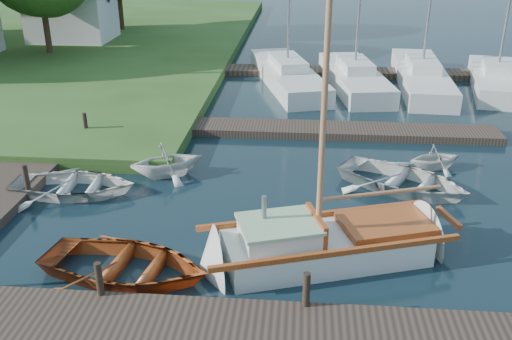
# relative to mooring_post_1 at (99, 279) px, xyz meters

# --- Properties ---
(ground) EXTENTS (160.00, 160.00, 0.00)m
(ground) POSITION_rel_mooring_post_1_xyz_m (3.00, 5.00, -0.70)
(ground) COLOR black
(ground) RESTS_ON ground
(near_dock) EXTENTS (18.00, 2.20, 0.30)m
(near_dock) POSITION_rel_mooring_post_1_xyz_m (3.00, -1.00, -0.55)
(near_dock) COLOR #2B211C
(near_dock) RESTS_ON ground
(left_dock) EXTENTS (2.20, 18.00, 0.30)m
(left_dock) POSITION_rel_mooring_post_1_xyz_m (-5.00, 7.00, -0.55)
(left_dock) COLOR #2B211C
(left_dock) RESTS_ON ground
(far_dock) EXTENTS (14.00, 1.60, 0.30)m
(far_dock) POSITION_rel_mooring_post_1_xyz_m (5.00, 11.50, -0.55)
(far_dock) COLOR #2B211C
(far_dock) RESTS_ON ground
(pontoon) EXTENTS (30.00, 1.60, 0.30)m
(pontoon) POSITION_rel_mooring_post_1_xyz_m (13.00, 21.00, -0.55)
(pontoon) COLOR #2B211C
(pontoon) RESTS_ON ground
(mooring_post_1) EXTENTS (0.16, 0.16, 0.80)m
(mooring_post_1) POSITION_rel_mooring_post_1_xyz_m (0.00, 0.00, 0.00)
(mooring_post_1) COLOR black
(mooring_post_1) RESTS_ON near_dock
(mooring_post_2) EXTENTS (0.16, 0.16, 0.80)m
(mooring_post_2) POSITION_rel_mooring_post_1_xyz_m (4.50, 0.00, 0.00)
(mooring_post_2) COLOR black
(mooring_post_2) RESTS_ON near_dock
(mooring_post_4) EXTENTS (0.16, 0.16, 0.80)m
(mooring_post_4) POSITION_rel_mooring_post_1_xyz_m (-4.00, 5.00, 0.00)
(mooring_post_4) COLOR black
(mooring_post_4) RESTS_ON left_dock
(mooring_post_5) EXTENTS (0.16, 0.16, 0.80)m
(mooring_post_5) POSITION_rel_mooring_post_1_xyz_m (-4.00, 10.00, 0.00)
(mooring_post_5) COLOR black
(mooring_post_5) RESTS_ON left_dock
(sailboat) EXTENTS (7.40, 4.10, 9.83)m
(sailboat) POSITION_rel_mooring_post_1_xyz_m (5.12, 2.40, -0.36)
(sailboat) COLOR silver
(sailboat) RESTS_ON ground
(dinghy) EXTENTS (4.57, 3.61, 0.85)m
(dinghy) POSITION_rel_mooring_post_1_xyz_m (0.19, 1.15, -0.27)
(dinghy) COLOR maroon
(dinghy) RESTS_ON ground
(tender_a) EXTENTS (3.92, 2.88, 0.79)m
(tender_a) POSITION_rel_mooring_post_1_xyz_m (-2.72, 5.40, -0.31)
(tender_a) COLOR silver
(tender_a) RESTS_ON ground
(tender_b) EXTENTS (3.08, 2.93, 1.27)m
(tender_b) POSITION_rel_mooring_post_1_xyz_m (-0.14, 7.00, -0.07)
(tender_b) COLOR silver
(tender_b) RESTS_ON ground
(tender_c) EXTENTS (5.09, 4.69, 0.86)m
(tender_c) POSITION_rel_mooring_post_1_xyz_m (7.54, 6.60, -0.27)
(tender_c) COLOR silver
(tender_c) RESTS_ON ground
(tender_d) EXTENTS (2.29, 2.13, 0.98)m
(tender_d) POSITION_rel_mooring_post_1_xyz_m (8.87, 8.36, -0.21)
(tender_d) COLOR silver
(tender_d) RESTS_ON ground
(marina_boat_1) EXTENTS (4.61, 9.45, 11.27)m
(marina_boat_1) POSITION_rel_mooring_post_1_xyz_m (3.44, 18.80, -0.13)
(marina_boat_1) COLOR silver
(marina_boat_1) RESTS_ON ground
(marina_boat_2) EXTENTS (3.44, 8.43, 12.17)m
(marina_boat_2) POSITION_rel_mooring_post_1_xyz_m (6.84, 18.54, -0.12)
(marina_boat_2) COLOR silver
(marina_boat_2) RESTS_ON ground
(marina_boat_3) EXTENTS (2.66, 9.60, 12.35)m
(marina_boat_3) POSITION_rel_mooring_post_1_xyz_m (10.28, 19.12, -0.13)
(marina_boat_3) COLOR silver
(marina_boat_3) RESTS_ON ground
(marina_boat_4) EXTENTS (3.55, 7.70, 11.75)m
(marina_boat_4) POSITION_rel_mooring_post_1_xyz_m (13.88, 18.71, -0.12)
(marina_boat_4) COLOR silver
(marina_boat_4) RESTS_ON ground
(house_c) EXTENTS (5.25, 4.00, 5.28)m
(house_c) POSITION_rel_mooring_post_1_xyz_m (-11.00, 27.00, 1.88)
(house_c) COLOR silver
(house_c) RESTS_ON shore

